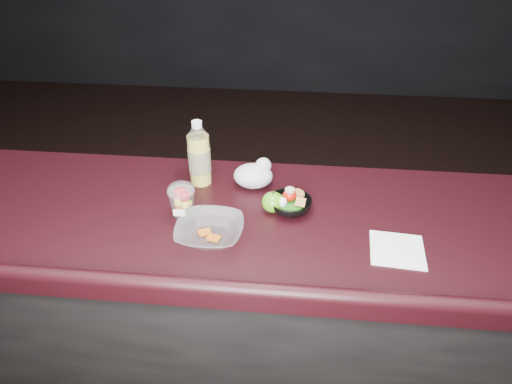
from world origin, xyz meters
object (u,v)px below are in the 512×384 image
(takeout_bowl, at_px, (210,231))
(snack_bowl, at_px, (290,204))
(fruit_cup, at_px, (182,200))
(green_apple, at_px, (273,202))
(lemonade_bottle, at_px, (199,158))

(takeout_bowl, bearing_deg, snack_bowl, 35.09)
(fruit_cup, relative_size, snack_bowl, 0.67)
(green_apple, relative_size, takeout_bowl, 0.37)
(lemonade_bottle, distance_m, green_apple, 0.33)
(lemonade_bottle, bearing_deg, fruit_cup, -94.75)
(green_apple, bearing_deg, snack_bowl, 9.27)
(lemonade_bottle, relative_size, takeout_bowl, 1.15)
(fruit_cup, height_order, snack_bowl, fruit_cup)
(fruit_cup, bearing_deg, snack_bowl, 10.85)
(lemonade_bottle, relative_size, green_apple, 3.11)
(snack_bowl, bearing_deg, lemonade_bottle, 156.59)
(fruit_cup, bearing_deg, takeout_bowl, -43.42)
(fruit_cup, bearing_deg, lemonade_bottle, 85.25)
(lemonade_bottle, distance_m, fruit_cup, 0.22)
(fruit_cup, relative_size, green_apple, 1.62)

